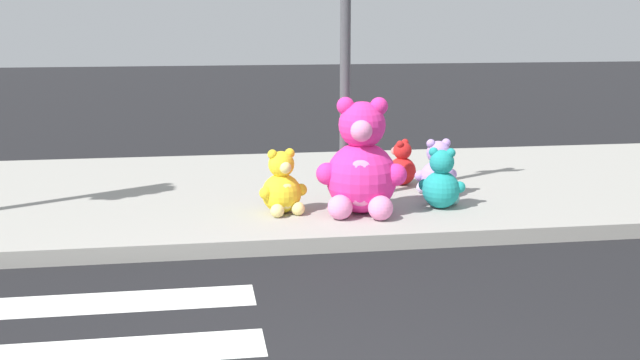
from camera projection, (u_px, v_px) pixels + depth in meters
name	position (u px, v px, depth m)	size (l,w,h in m)	color
sidewalk	(246.00, 194.00, 9.05)	(28.00, 4.40, 0.15)	#9E9B93
sign_pole	(345.00, 40.00, 8.06)	(0.56, 0.11, 3.20)	#4C4C51
plush_pink_large	(361.00, 168.00, 7.77)	(0.88, 0.82, 1.16)	#F22D93
plush_lavender	(437.00, 173.00, 8.57)	(0.49, 0.44, 0.63)	#B28CD8
plush_teal	(441.00, 184.00, 8.04)	(0.45, 0.45, 0.63)	teal
plush_red	(401.00, 167.00, 9.14)	(0.38, 0.37, 0.53)	red
plush_yellow	(282.00, 188.00, 7.81)	(0.49, 0.46, 0.65)	yellow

